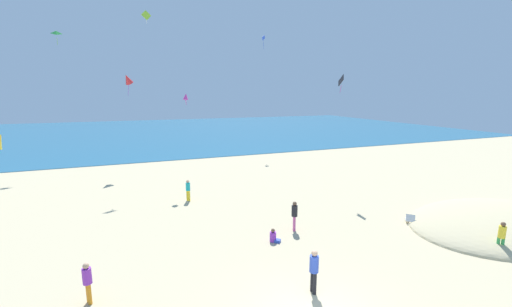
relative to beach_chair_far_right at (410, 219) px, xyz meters
name	(u,v)px	position (x,y,z in m)	size (l,w,h in m)	color
ground_plane	(229,215)	(-9.43, 4.99, -0.27)	(120.00, 120.00, 0.00)	#C6B58C
ocean_water	(162,131)	(-9.43, 52.93, -0.25)	(120.00, 60.00, 0.05)	#236084
dune_mound	(502,225)	(4.69, -2.08, -0.27)	(11.35, 7.94, 1.55)	#C7B68A
beach_chair_far_right	(410,219)	(0.00, 0.00, 0.00)	(0.75, 0.76, 0.57)	white
person_1	(274,237)	(-8.30, 0.73, -0.02)	(0.60, 0.57, 0.69)	purple
person_2	(502,235)	(1.14, -4.13, 0.61)	(0.43, 0.43, 1.53)	green
person_3	(188,189)	(-11.31, 8.56, 0.59)	(0.42, 0.42, 1.50)	yellow
person_4	(87,280)	(-16.39, -1.28, 0.62)	(0.40, 0.40, 1.55)	orange
person_5	(294,214)	(-6.69, 1.57, 0.67)	(0.44, 0.44, 1.64)	#D8599E
person_7	(314,268)	(-8.61, -3.61, 0.71)	(0.37, 0.37, 1.71)	black
kite_magenta	(186,97)	(-10.64, 12.38, 6.89)	(0.60, 0.57, 0.90)	#DB3DA8
kite_black	(341,81)	(0.05, 7.33, 8.07)	(0.41, 0.93, 1.37)	black
kite_green	(56,32)	(-21.23, 25.41, 13.17)	(0.85, 0.70, 1.42)	green
kite_lime	(146,15)	(-12.95, 17.46, 13.74)	(0.84, 0.29, 1.15)	#99DB33
kite_red	(128,79)	(-14.84, 20.10, 8.48)	(1.26, 1.27, 2.11)	red
kite_blue	(264,39)	(1.52, 26.11, 14.04)	(0.54, 0.39, 1.69)	blue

